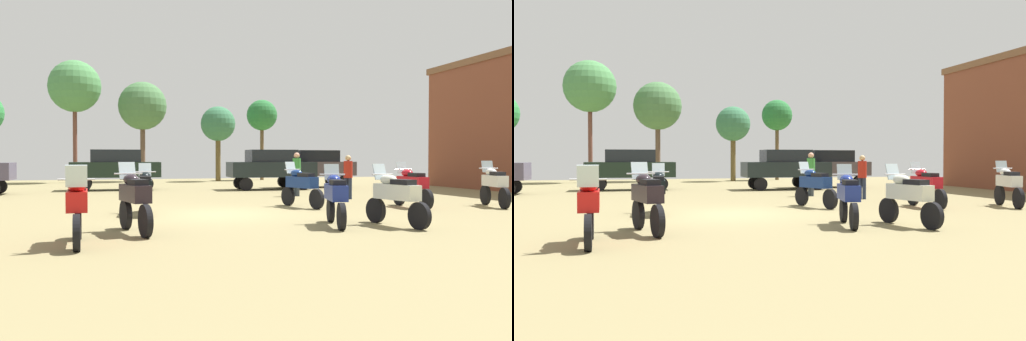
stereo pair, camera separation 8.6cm
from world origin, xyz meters
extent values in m
cube|color=olive|center=(0.00, 0.00, 0.01)|extent=(44.00, 52.00, 0.02)
cylinder|color=black|center=(-2.51, -2.59, 0.35)|extent=(0.27, 0.68, 0.67)
cylinder|color=black|center=(-2.17, -4.02, 0.35)|extent=(0.27, 0.68, 0.67)
cube|color=black|center=(-2.34, -3.30, 0.87)|extent=(0.64, 1.30, 0.36)
ellipsoid|color=black|center=(-2.40, -3.03, 1.15)|extent=(0.42, 0.54, 0.24)
cube|color=black|center=(-2.29, -3.52, 1.11)|extent=(0.42, 0.61, 0.12)
cube|color=silver|center=(-2.47, -2.73, 1.33)|extent=(0.39, 0.23, 0.39)
cylinder|color=#B7B7BC|center=(-2.45, -2.82, 1.27)|extent=(0.61, 0.18, 0.04)
cylinder|color=black|center=(3.46, -2.99, 0.33)|extent=(0.24, 0.63, 0.62)
cylinder|color=black|center=(3.76, -4.43, 0.33)|extent=(0.24, 0.63, 0.62)
cube|color=silver|center=(3.61, -3.71, 0.82)|extent=(0.61, 1.30, 0.36)
ellipsoid|color=silver|center=(3.56, -3.44, 1.10)|extent=(0.41, 0.54, 0.24)
cube|color=black|center=(3.66, -3.93, 1.06)|extent=(0.41, 0.61, 0.12)
cube|color=silver|center=(3.49, -3.13, 1.28)|extent=(0.38, 0.22, 0.39)
cylinder|color=#B7B7BC|center=(3.51, -3.22, 1.22)|extent=(0.61, 0.16, 0.04)
cylinder|color=black|center=(-3.40, -5.29, 0.34)|extent=(0.14, 0.64, 0.64)
cylinder|color=black|center=(-3.45, -3.84, 0.34)|extent=(0.14, 0.64, 0.64)
cube|color=red|center=(-3.43, -4.56, 0.84)|extent=(0.40, 1.24, 0.36)
ellipsoid|color=red|center=(-3.42, -4.84, 1.12)|extent=(0.34, 0.49, 0.24)
cube|color=black|center=(-3.43, -4.35, 1.08)|extent=(0.32, 0.57, 0.12)
cube|color=silver|center=(-3.41, -5.15, 1.30)|extent=(0.36, 0.16, 0.39)
cylinder|color=#B7B7BC|center=(-3.41, -5.05, 1.24)|extent=(0.62, 0.06, 0.04)
cylinder|color=black|center=(9.50, 0.56, 0.35)|extent=(0.31, 0.67, 0.67)
cylinder|color=black|center=(9.06, -0.86, 0.35)|extent=(0.31, 0.67, 0.67)
cube|color=silver|center=(9.28, -0.15, 0.87)|extent=(0.72, 1.31, 0.36)
ellipsoid|color=silver|center=(9.36, 0.12, 1.15)|extent=(0.45, 0.55, 0.24)
cube|color=black|center=(9.21, -0.36, 1.11)|extent=(0.45, 0.62, 0.12)
cube|color=silver|center=(9.45, 0.42, 1.33)|extent=(0.39, 0.25, 0.39)
cylinder|color=#B7B7BC|center=(9.43, 0.33, 1.27)|extent=(0.60, 0.22, 0.04)
cylinder|color=black|center=(-1.83, 1.25, 0.32)|extent=(0.15, 0.61, 0.61)
cylinder|color=black|center=(-1.91, -0.30, 0.32)|extent=(0.15, 0.61, 0.61)
cube|color=black|center=(-1.87, 0.48, 0.81)|extent=(0.43, 1.34, 0.36)
ellipsoid|color=black|center=(-1.86, 0.78, 1.09)|extent=(0.35, 0.50, 0.24)
cube|color=black|center=(-1.89, 0.25, 1.05)|extent=(0.33, 0.58, 0.12)
cube|color=silver|center=(-1.84, 1.10, 1.27)|extent=(0.37, 0.17, 0.39)
cylinder|color=#B7B7BC|center=(-1.84, 1.01, 1.21)|extent=(0.62, 0.07, 0.04)
cylinder|color=black|center=(2.93, 2.09, 0.34)|extent=(0.29, 0.64, 0.63)
cylinder|color=black|center=(3.36, 0.60, 0.34)|extent=(0.29, 0.64, 0.63)
cube|color=navy|center=(3.14, 1.35, 0.83)|extent=(0.71, 1.36, 0.36)
ellipsoid|color=navy|center=(3.06, 1.63, 1.11)|extent=(0.44, 0.55, 0.24)
cube|color=black|center=(3.21, 1.13, 1.07)|extent=(0.44, 0.62, 0.12)
cube|color=silver|center=(2.97, 1.94, 1.29)|extent=(0.39, 0.25, 0.39)
cylinder|color=#B7B7BC|center=(3.00, 1.85, 1.23)|extent=(0.61, 0.21, 0.04)
cylinder|color=black|center=(2.43, -2.61, 0.33)|extent=(0.27, 0.62, 0.61)
cylinder|color=black|center=(2.06, -4.06, 0.33)|extent=(0.27, 0.62, 0.61)
cube|color=navy|center=(2.25, -3.33, 0.81)|extent=(0.66, 1.32, 0.36)
ellipsoid|color=navy|center=(2.32, -3.05, 1.09)|extent=(0.43, 0.54, 0.24)
cube|color=black|center=(2.19, -3.55, 1.05)|extent=(0.43, 0.62, 0.12)
cube|color=silver|center=(2.40, -2.74, 1.27)|extent=(0.39, 0.24, 0.39)
cylinder|color=#B7B7BC|center=(2.37, -2.84, 1.21)|extent=(0.61, 0.19, 0.04)
cylinder|color=black|center=(6.57, 1.17, 0.34)|extent=(0.13, 0.64, 0.64)
cylinder|color=black|center=(6.55, -0.45, 0.34)|extent=(0.13, 0.64, 0.64)
cube|color=#AF131D|center=(6.56, 0.36, 0.84)|extent=(0.37, 1.38, 0.36)
ellipsoid|color=#AF131D|center=(6.56, 0.67, 1.12)|extent=(0.32, 0.48, 0.24)
cube|color=black|center=(6.56, 0.12, 1.08)|extent=(0.31, 0.56, 0.12)
cube|color=silver|center=(6.57, 1.02, 1.30)|extent=(0.36, 0.16, 0.39)
cylinder|color=#B7B7BC|center=(6.56, 0.91, 1.24)|extent=(0.62, 0.04, 0.04)
cylinder|color=black|center=(3.58, 10.22, 0.34)|extent=(0.64, 0.23, 0.64)
cylinder|color=black|center=(3.61, 11.66, 0.34)|extent=(0.64, 0.23, 0.64)
cylinder|color=black|center=(6.50, 10.15, 0.34)|extent=(0.64, 0.23, 0.64)
cylinder|color=black|center=(6.53, 11.59, 0.34)|extent=(0.64, 0.23, 0.64)
cube|color=black|center=(5.06, 10.91, 1.03)|extent=(4.34, 1.89, 0.75)
cube|color=black|center=(5.06, 10.91, 1.71)|extent=(2.40, 1.64, 0.61)
cylinder|color=black|center=(6.45, 11.27, 0.34)|extent=(0.66, 0.28, 0.64)
cylinder|color=black|center=(6.31, 12.70, 0.34)|extent=(0.66, 0.28, 0.64)
cylinder|color=black|center=(9.36, 11.56, 0.34)|extent=(0.66, 0.28, 0.64)
cylinder|color=black|center=(9.22, 12.99, 0.34)|extent=(0.66, 0.28, 0.64)
cube|color=#4E464B|center=(7.84, 12.13, 1.03)|extent=(4.46, 2.21, 0.75)
cube|color=black|center=(7.84, 12.13, 1.71)|extent=(2.51, 1.81, 0.61)
cylinder|color=black|center=(-3.97, 11.80, 0.34)|extent=(0.64, 0.22, 0.64)
cylinder|color=black|center=(-3.97, 13.24, 0.34)|extent=(0.64, 0.22, 0.64)
cylinder|color=black|center=(-1.05, 11.80, 0.34)|extent=(0.64, 0.22, 0.64)
cylinder|color=black|center=(-1.05, 13.24, 0.34)|extent=(0.64, 0.22, 0.64)
cube|color=black|center=(-2.51, 12.52, 1.03)|extent=(4.30, 1.80, 0.75)
cube|color=black|center=(-2.51, 12.52, 1.71)|extent=(2.37, 1.59, 0.61)
cylinder|color=#20293F|center=(6.11, 4.00, 0.43)|extent=(0.14, 0.14, 0.82)
cylinder|color=#20293F|center=(6.00, 4.13, 0.43)|extent=(0.14, 0.14, 0.82)
cylinder|color=#A32014|center=(6.06, 4.07, 1.17)|extent=(0.48, 0.48, 0.65)
sphere|color=tan|center=(6.06, 4.07, 1.61)|extent=(0.22, 0.22, 0.22)
cylinder|color=#2F363E|center=(4.73, 6.07, 0.46)|extent=(0.14, 0.14, 0.88)
cylinder|color=#2F363E|center=(4.68, 6.23, 0.46)|extent=(0.14, 0.14, 0.88)
cylinder|color=#348637|center=(4.71, 6.15, 1.25)|extent=(0.43, 0.43, 0.70)
sphere|color=tan|center=(4.71, 6.15, 1.72)|extent=(0.24, 0.24, 0.24)
cylinder|color=brown|center=(4.39, 21.05, 1.72)|extent=(0.34, 0.34, 3.40)
sphere|color=#346E48|center=(4.39, 21.05, 3.95)|extent=(2.37, 2.37, 2.37)
cylinder|color=brown|center=(7.86, 22.27, 2.11)|extent=(0.27, 0.27, 4.18)
sphere|color=#266B32|center=(7.86, 22.27, 4.70)|extent=(2.21, 2.21, 2.21)
cylinder|color=brown|center=(-0.59, 22.21, 2.22)|extent=(0.33, 0.33, 4.39)
sphere|color=#457342|center=(-0.59, 22.21, 5.15)|extent=(3.25, 3.25, 3.25)
cylinder|color=brown|center=(-4.92, 21.54, 2.75)|extent=(0.27, 0.27, 5.46)
sphere|color=#478449|center=(-4.92, 21.54, 6.23)|extent=(3.33, 3.33, 3.33)
camera|label=1|loc=(-2.88, -14.82, 1.61)|focal=37.48mm
camera|label=2|loc=(-2.80, -14.84, 1.61)|focal=37.48mm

